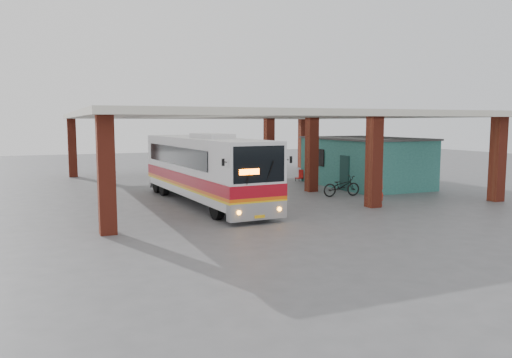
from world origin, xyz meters
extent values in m
plane|color=#515154|center=(0.00, 0.00, 0.00)|extent=(90.00, 90.00, 0.00)
cube|color=maroon|center=(3.00, -3.00, 2.17)|extent=(0.60, 0.60, 4.35)
cube|color=maroon|center=(3.00, 3.00, 2.17)|extent=(0.60, 0.60, 4.35)
cube|color=maroon|center=(3.00, 9.00, 2.17)|extent=(0.60, 0.60, 4.35)
cube|color=maroon|center=(-9.50, -4.00, 2.17)|extent=(0.60, 0.60, 4.35)
cube|color=maroon|center=(-9.50, 17.00, 2.17)|extent=(0.60, 0.60, 4.35)
cube|color=maroon|center=(10.00, -4.00, 2.17)|extent=(0.60, 0.60, 4.35)
cube|color=maroon|center=(10.00, 17.00, 2.17)|extent=(0.60, 0.60, 4.35)
cube|color=silver|center=(0.50, 6.50, 4.50)|extent=(21.00, 23.00, 0.30)
cube|color=#2A6A64|center=(7.50, 4.00, 1.50)|extent=(5.00, 8.00, 3.00)
cube|color=#454545|center=(7.50, 4.00, 3.05)|extent=(5.20, 8.20, 0.12)
cube|color=#133431|center=(4.98, 2.50, 1.05)|extent=(0.08, 0.95, 2.10)
cube|color=black|center=(4.98, 5.50, 1.80)|extent=(0.08, 1.20, 1.00)
cube|color=black|center=(4.95, 5.50, 1.80)|extent=(0.04, 1.30, 1.10)
cube|color=silver|center=(-4.13, 1.29, 1.91)|extent=(3.25, 12.19, 2.81)
cube|color=silver|center=(-4.07, 0.29, 3.42)|extent=(1.39, 3.08, 0.25)
cube|color=#939499|center=(-3.77, -4.55, 0.55)|extent=(2.55, 0.56, 0.70)
cube|color=#A60B19|center=(-4.13, 1.29, 1.36)|extent=(3.29, 12.19, 0.50)
cube|color=#F55F0D|center=(-4.13, 1.29, 1.04)|extent=(3.29, 12.19, 0.13)
cube|color=yellow|center=(-4.13, 1.29, 0.92)|extent=(3.29, 12.19, 0.10)
cube|color=black|center=(-3.76, -4.69, 2.43)|extent=(2.26, 0.24, 1.46)
cube|color=black|center=(-5.45, 2.01, 2.41)|extent=(0.61, 9.03, 0.90)
cube|color=black|center=(-2.92, 2.17, 2.41)|extent=(0.61, 9.03, 0.90)
cube|color=#FF5905|center=(-4.21, -4.78, 2.16)|extent=(0.86, 0.10, 0.22)
sphere|color=orange|center=(-4.66, -4.81, 0.58)|extent=(0.18, 0.18, 0.18)
sphere|color=orange|center=(-2.86, -4.70, 0.58)|extent=(0.18, 0.18, 0.18)
cube|color=yellow|center=(-3.76, -4.77, 0.35)|extent=(0.45, 0.06, 0.12)
cylinder|color=black|center=(-4.95, -2.99, 0.50)|extent=(0.38, 1.02, 1.00)
cylinder|color=black|center=(-2.80, -2.86, 0.50)|extent=(0.38, 1.02, 1.00)
cylinder|color=black|center=(-5.43, 4.73, 0.50)|extent=(0.38, 1.02, 1.00)
cylinder|color=black|center=(-3.28, 4.86, 0.50)|extent=(0.38, 1.02, 1.00)
cylinder|color=black|center=(-5.51, 6.03, 0.50)|extent=(0.38, 1.02, 1.00)
cylinder|color=black|center=(-3.36, 6.17, 0.50)|extent=(0.38, 1.02, 1.00)
imported|color=black|center=(3.52, 0.56, 0.58)|extent=(2.25, 0.93, 1.15)
imported|color=red|center=(3.35, -2.94, 0.83)|extent=(0.62, 0.42, 1.67)
cube|color=#B61713|center=(4.72, 7.72, 0.23)|extent=(0.53, 0.53, 0.06)
cube|color=#B61713|center=(4.89, 7.77, 0.51)|extent=(0.17, 0.42, 0.61)
cylinder|color=black|center=(4.60, 7.50, 0.10)|extent=(0.03, 0.03, 0.20)
cylinder|color=black|center=(4.93, 7.61, 0.10)|extent=(0.03, 0.03, 0.20)
cylinder|color=black|center=(4.50, 7.83, 0.10)|extent=(0.03, 0.03, 0.20)
cylinder|color=black|center=(4.83, 7.93, 0.10)|extent=(0.03, 0.03, 0.20)
camera|label=1|loc=(-11.61, -22.63, 4.09)|focal=35.00mm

